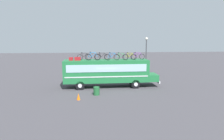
{
  "coord_description": "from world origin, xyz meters",
  "views": [
    {
      "loc": [
        -1.79,
        -23.01,
        5.71
      ],
      "look_at": [
        0.69,
        0.0,
        2.05
      ],
      "focal_mm": 31.77,
      "sensor_mm": 36.0,
      "label": 1
    }
  ],
  "objects_px": {
    "luggage_bag_1": "(71,59)",
    "rooftop_bicycle_4": "(112,57)",
    "rooftop_bicycle_3": "(102,57)",
    "street_lamp": "(146,52)",
    "rooftop_bicycle_5": "(121,57)",
    "luggage_bag_2": "(78,59)",
    "rooftop_bicycle_1": "(84,57)",
    "trash_bin": "(96,91)",
    "rooftop_bicycle_7": "(138,56)",
    "traffic_cone": "(78,97)",
    "rooftop_bicycle_6": "(130,57)",
    "rooftop_bicycle_2": "(93,57)",
    "bus": "(108,71)"
  },
  "relations": [
    {
      "from": "rooftop_bicycle_1",
      "to": "street_lamp",
      "type": "bearing_deg",
      "value": 30.24
    },
    {
      "from": "rooftop_bicycle_5",
      "to": "rooftop_bicycle_2",
      "type": "bearing_deg",
      "value": 177.39
    },
    {
      "from": "traffic_cone",
      "to": "street_lamp",
      "type": "height_order",
      "value": "street_lamp"
    },
    {
      "from": "luggage_bag_1",
      "to": "rooftop_bicycle_2",
      "type": "bearing_deg",
      "value": -0.4
    },
    {
      "from": "rooftop_bicycle_2",
      "to": "rooftop_bicycle_4",
      "type": "height_order",
      "value": "rooftop_bicycle_2"
    },
    {
      "from": "luggage_bag_2",
      "to": "street_lamp",
      "type": "relative_size",
      "value": 0.12
    },
    {
      "from": "bus",
      "to": "rooftop_bicycle_7",
      "type": "relative_size",
      "value": 6.52
    },
    {
      "from": "rooftop_bicycle_3",
      "to": "rooftop_bicycle_6",
      "type": "xyz_separation_m",
      "value": [
        3.24,
        -0.35,
        -0.0
      ]
    },
    {
      "from": "rooftop_bicycle_2",
      "to": "rooftop_bicycle_3",
      "type": "distance_m",
      "value": 1.18
    },
    {
      "from": "rooftop_bicycle_3",
      "to": "rooftop_bicycle_5",
      "type": "relative_size",
      "value": 1.05
    },
    {
      "from": "rooftop_bicycle_5",
      "to": "street_lamp",
      "type": "bearing_deg",
      "value": 51.37
    },
    {
      "from": "luggage_bag_2",
      "to": "rooftop_bicycle_6",
      "type": "distance_m",
      "value": 6.08
    },
    {
      "from": "rooftop_bicycle_5",
      "to": "trash_bin",
      "type": "distance_m",
      "value": 5.26
    },
    {
      "from": "rooftop_bicycle_1",
      "to": "trash_bin",
      "type": "relative_size",
      "value": 1.99
    },
    {
      "from": "luggage_bag_1",
      "to": "rooftop_bicycle_1",
      "type": "bearing_deg",
      "value": 17.84
    },
    {
      "from": "rooftop_bicycle_6",
      "to": "traffic_cone",
      "type": "distance_m",
      "value": 8.12
    },
    {
      "from": "rooftop_bicycle_4",
      "to": "trash_bin",
      "type": "bearing_deg",
      "value": -123.85
    },
    {
      "from": "rooftop_bicycle_1",
      "to": "luggage_bag_1",
      "type": "bearing_deg",
      "value": -162.16
    },
    {
      "from": "traffic_cone",
      "to": "luggage_bag_2",
      "type": "bearing_deg",
      "value": 93.42
    },
    {
      "from": "street_lamp",
      "to": "trash_bin",
      "type": "bearing_deg",
      "value": -130.98
    },
    {
      "from": "rooftop_bicycle_2",
      "to": "rooftop_bicycle_5",
      "type": "bearing_deg",
      "value": -2.61
    },
    {
      "from": "luggage_bag_2",
      "to": "rooftop_bicycle_3",
      "type": "bearing_deg",
      "value": 7.27
    },
    {
      "from": "rooftop_bicycle_2",
      "to": "street_lamp",
      "type": "relative_size",
      "value": 0.3
    },
    {
      "from": "bus",
      "to": "street_lamp",
      "type": "bearing_deg",
      "value": 41.85
    },
    {
      "from": "trash_bin",
      "to": "luggage_bag_2",
      "type": "bearing_deg",
      "value": 122.87
    },
    {
      "from": "rooftop_bicycle_2",
      "to": "rooftop_bicycle_5",
      "type": "relative_size",
      "value": 1.08
    },
    {
      "from": "rooftop_bicycle_3",
      "to": "rooftop_bicycle_7",
      "type": "bearing_deg",
      "value": -0.51
    },
    {
      "from": "rooftop_bicycle_5",
      "to": "luggage_bag_1",
      "type": "bearing_deg",
      "value": 178.35
    },
    {
      "from": "rooftop_bicycle_1",
      "to": "rooftop_bicycle_2",
      "type": "relative_size",
      "value": 0.94
    },
    {
      "from": "luggage_bag_1",
      "to": "rooftop_bicycle_4",
      "type": "distance_m",
      "value": 4.71
    },
    {
      "from": "rooftop_bicycle_6",
      "to": "rooftop_bicycle_2",
      "type": "bearing_deg",
      "value": -179.19
    },
    {
      "from": "rooftop_bicycle_1",
      "to": "rooftop_bicycle_6",
      "type": "bearing_deg",
      "value": -4.68
    },
    {
      "from": "rooftop_bicycle_4",
      "to": "street_lamp",
      "type": "distance_m",
      "value": 8.19
    },
    {
      "from": "rooftop_bicycle_1",
      "to": "traffic_cone",
      "type": "xyz_separation_m",
      "value": [
        -0.47,
        -5.07,
        -3.3
      ]
    },
    {
      "from": "luggage_bag_2",
      "to": "rooftop_bicycle_4",
      "type": "distance_m",
      "value": 3.97
    },
    {
      "from": "luggage_bag_1",
      "to": "rooftop_bicycle_4",
      "type": "height_order",
      "value": "rooftop_bicycle_4"
    },
    {
      "from": "rooftop_bicycle_3",
      "to": "street_lamp",
      "type": "bearing_deg",
      "value": 37.75
    },
    {
      "from": "bus",
      "to": "rooftop_bicycle_3",
      "type": "relative_size",
      "value": 6.45
    },
    {
      "from": "rooftop_bicycle_5",
      "to": "street_lamp",
      "type": "height_order",
      "value": "street_lamp"
    },
    {
      "from": "rooftop_bicycle_4",
      "to": "traffic_cone",
      "type": "height_order",
      "value": "rooftop_bicycle_4"
    },
    {
      "from": "rooftop_bicycle_3",
      "to": "rooftop_bicycle_5",
      "type": "height_order",
      "value": "rooftop_bicycle_5"
    },
    {
      "from": "rooftop_bicycle_1",
      "to": "trash_bin",
      "type": "bearing_deg",
      "value": -70.35
    },
    {
      "from": "bus",
      "to": "traffic_cone",
      "type": "distance_m",
      "value": 5.94
    },
    {
      "from": "luggage_bag_2",
      "to": "trash_bin",
      "type": "xyz_separation_m",
      "value": [
        2.03,
        -3.14,
        -3.02
      ]
    },
    {
      "from": "luggage_bag_2",
      "to": "traffic_cone",
      "type": "bearing_deg",
      "value": -86.58
    },
    {
      "from": "rooftop_bicycle_4",
      "to": "rooftop_bicycle_5",
      "type": "xyz_separation_m",
      "value": [
        1.02,
        0.06,
        -0.01
      ]
    },
    {
      "from": "bus",
      "to": "trash_bin",
      "type": "xyz_separation_m",
      "value": [
        -1.46,
        -3.25,
        -1.5
      ]
    },
    {
      "from": "rooftop_bicycle_7",
      "to": "traffic_cone",
      "type": "bearing_deg",
      "value": -143.96
    },
    {
      "from": "rooftop_bicycle_5",
      "to": "luggage_bag_2",
      "type": "bearing_deg",
      "value": 177.7
    },
    {
      "from": "rooftop_bicycle_6",
      "to": "rooftop_bicycle_7",
      "type": "bearing_deg",
      "value": 17.36
    }
  ]
}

